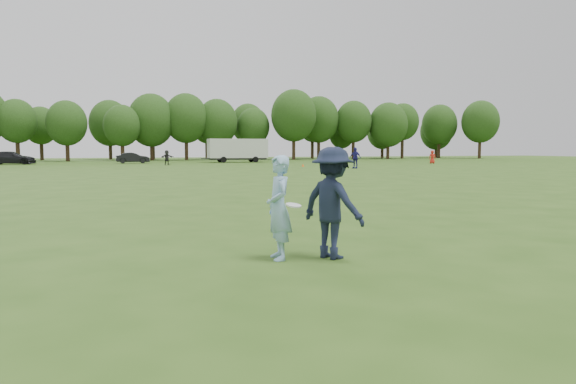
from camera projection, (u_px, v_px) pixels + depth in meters
The scene contains 12 objects.
ground at pixel (246, 255), 9.37m from camera, with size 200.00×200.00×0.00m, color #2C4C15.
thrower at pixel (279, 208), 8.94m from camera, with size 0.67×0.44×1.83m, color #8FBADD.
defender at pixel (333, 203), 9.03m from camera, with size 1.27×0.73×1.97m, color #171E33.
player_far_b at pixel (355, 158), 48.94m from camera, with size 1.18×0.49×2.02m, color navy.
player_far_c at pixel (432, 157), 63.93m from camera, with size 0.81×0.53×1.67m, color red.
player_far_d at pixel (167, 158), 58.80m from camera, with size 1.60×0.51×1.72m, color black.
car_d at pixel (11, 158), 61.05m from camera, with size 2.17×5.33×1.55m, color black.
car_f at pixel (133, 158), 65.41m from camera, with size 1.45×4.16×1.37m, color black.
field_cone at pixel (303, 165), 54.06m from camera, with size 0.28×0.28×0.30m, color #F6560C.
disc_in_play at pixel (293, 205), 8.72m from camera, with size 0.29×0.30×0.09m.
cargo_trailer at pixel (238, 149), 69.98m from camera, with size 9.00×2.75×3.20m.
treeline at pixel (150, 121), 82.48m from camera, with size 130.35×18.39×11.74m.
Camera 1 is at (-2.15, -9.01, 1.95)m, focal length 32.00 mm.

